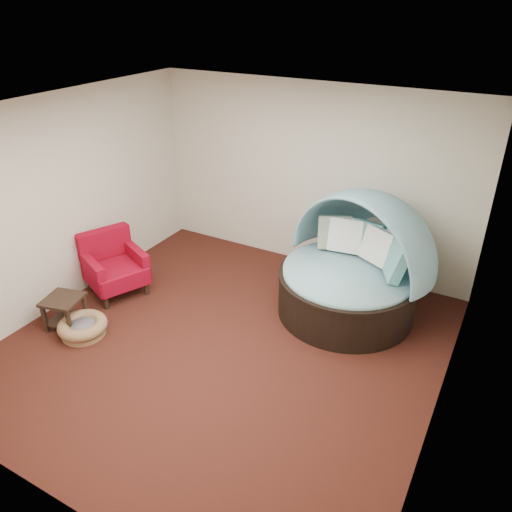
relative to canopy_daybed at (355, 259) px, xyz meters
The scene contains 10 objects.
floor 2.01m from the canopy_daybed, 125.83° to the right, with size 5.00×5.00×0.00m, color #421B12.
wall_back 1.60m from the canopy_daybed, 137.62° to the left, with size 5.00×5.00×0.00m, color beige.
wall_front 4.20m from the canopy_daybed, 105.19° to the right, with size 5.00×5.00×0.00m, color beige.
wall_left 3.94m from the canopy_daybed, 157.22° to the right, with size 5.00×5.00×0.00m, color beige.
wall_right 2.16m from the canopy_daybed, 46.87° to the right, with size 5.00×5.00×0.00m, color beige.
ceiling 2.75m from the canopy_daybed, 125.83° to the right, with size 5.00×5.00×0.00m, color white.
canopy_daybed is the anchor object (origin of this frame).
pet_basket 3.59m from the canopy_daybed, 141.62° to the right, with size 0.76×0.76×0.22m.
red_armchair 3.38m from the canopy_daybed, 159.31° to the right, with size 1.01×1.01×0.89m.
side_table 3.81m from the canopy_daybed, 144.94° to the right, with size 0.54×0.54×0.43m.
Camera 1 is at (2.74, -4.12, 3.88)m, focal length 35.00 mm.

